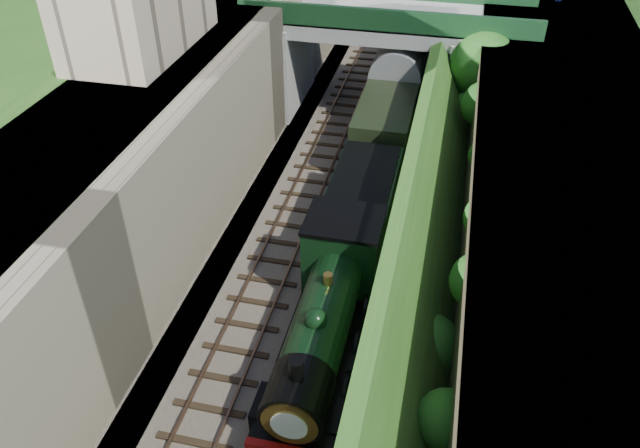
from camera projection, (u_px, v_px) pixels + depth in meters
The scene contains 14 objects.
ground at pixel (261, 443), 19.79m from camera, with size 160.00×160.00×0.00m, color #1E4714.
trackbed at pixel (366, 142), 35.41m from camera, with size 10.00×90.00×0.20m, color #473F38.
retaining_wall at pixel (271, 77), 34.39m from camera, with size 1.00×90.00×7.00m, color #756B56.
street_plateau_left at pixel (211, 71), 35.03m from camera, with size 6.00×90.00×7.00m, color #262628.
street_plateau_right at pixel (552, 110), 31.89m from camera, with size 8.00×90.00×6.25m, color #262628.
embankment_slope at pixel (460, 135), 30.44m from camera, with size 4.16×90.00×6.36m.
track_left at pixel (332, 136), 35.69m from camera, with size 2.50×90.00×0.20m.
track_right at pixel (388, 142), 35.10m from camera, with size 2.50×90.00×0.20m.
road_bridge at pixel (397, 50), 36.02m from camera, with size 16.00×6.40×7.25m.
building_near at pixel (137, 3), 27.15m from camera, with size 4.00×8.00×4.00m, color gray.
tree at pixel (486, 69), 32.38m from camera, with size 3.60×3.80×6.60m.
locomotive at pixel (327, 317), 21.67m from camera, with size 3.10×10.23×3.83m.
tender at pixel (363, 206), 27.60m from camera, with size 2.70×6.00×3.05m.
coach_front at pixel (399, 83), 37.23m from camera, with size 2.90×18.00×3.70m.
Camera 1 is at (4.48, -11.07, 17.35)m, focal length 35.00 mm.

